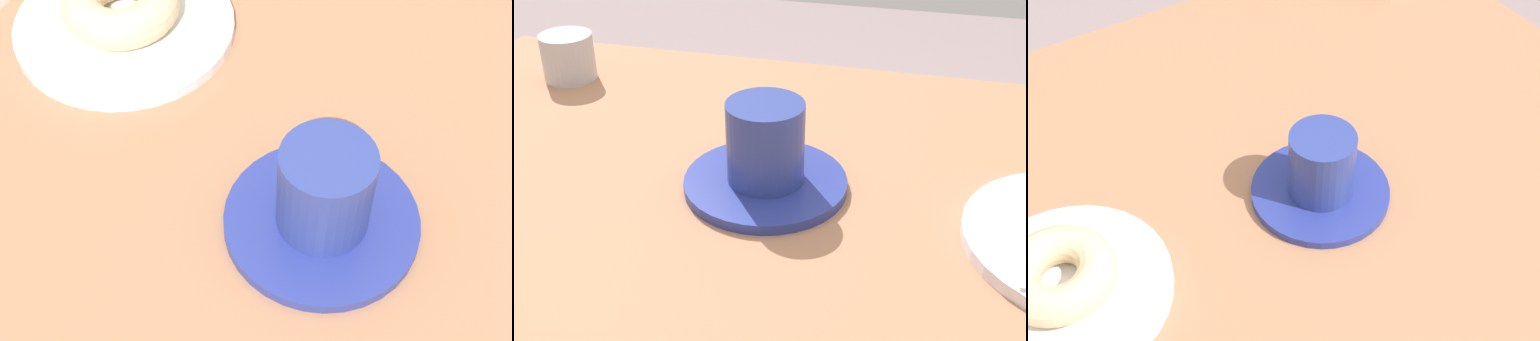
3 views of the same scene
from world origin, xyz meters
TOP-DOWN VIEW (x-y plane):
  - table at (0.00, 0.00)m, footprint 1.27×0.71m
  - plate_sugar_ring at (-0.07, -0.03)m, footprint 0.20×0.20m
  - napkin_sugar_ring at (-0.07, -0.03)m, footprint 0.16×0.16m
  - donut_sugar_ring at (-0.07, -0.03)m, footprint 0.11×0.11m
  - coffee_cup at (0.20, -0.06)m, footprint 0.15×0.15m

SIDE VIEW (x-z plane):
  - table at x=0.00m, z-range 0.30..1.06m
  - plate_sugar_ring at x=-0.07m, z-range 0.75..0.76m
  - napkin_sugar_ring at x=-0.07m, z-range 0.76..0.77m
  - coffee_cup at x=0.20m, z-range 0.74..0.83m
  - donut_sugar_ring at x=-0.07m, z-range 0.77..0.80m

